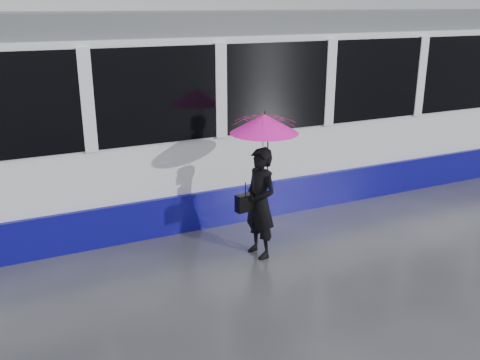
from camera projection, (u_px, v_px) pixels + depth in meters
ground at (219, 264)px, 7.49m from camera, size 90.00×90.00×0.00m
rails at (163, 206)px, 9.63m from camera, size 34.00×1.51×0.02m
tram at (107, 121)px, 8.75m from camera, size 26.00×2.56×3.35m
woman at (260, 203)px, 7.52m from camera, size 0.48×0.64×1.60m
umbrella at (264, 137)px, 7.25m from camera, size 1.09×1.09×1.08m
handbag at (245, 202)px, 7.44m from camera, size 0.30×0.17×0.43m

